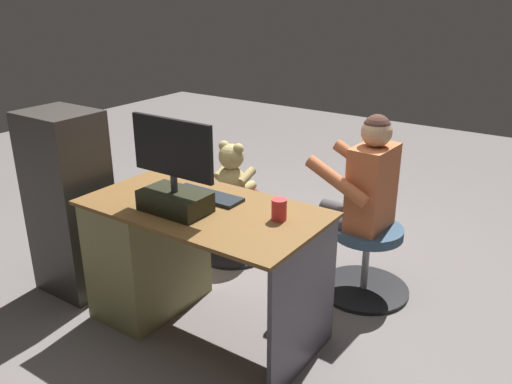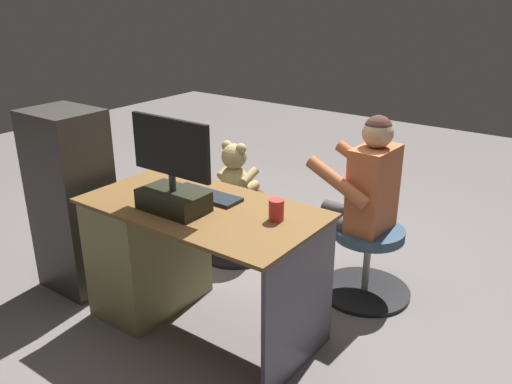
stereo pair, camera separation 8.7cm
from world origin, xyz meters
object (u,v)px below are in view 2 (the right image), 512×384
(office_chair_teddy, at_px, (235,221))
(visitor_chair, at_px, (367,258))
(teddy_bear, at_px, (235,170))
(person, at_px, (360,192))
(computer_mouse, at_px, (166,184))
(tv_remote, at_px, (162,191))
(keyboard, at_px, (206,195))
(cup, at_px, (276,210))
(monitor, at_px, (173,183))
(desk, at_px, (160,248))

(office_chair_teddy, xyz_separation_m, visitor_chair, (-1.01, -0.05, -0.00))
(teddy_bear, height_order, person, person)
(computer_mouse, relative_size, tv_remote, 0.64)
(keyboard, relative_size, computer_mouse, 4.38)
(cup, height_order, visitor_chair, cup)
(visitor_chair, xyz_separation_m, person, (0.08, 0.00, 0.43))
(computer_mouse, distance_m, visitor_chair, 1.32)
(monitor, relative_size, cup, 4.66)
(computer_mouse, height_order, cup, cup)
(desk, distance_m, tv_remote, 0.37)
(desk, bearing_deg, keyboard, -157.50)
(keyboard, bearing_deg, tv_remote, 21.71)
(tv_remote, distance_m, teddy_bear, 0.84)
(cup, bearing_deg, person, -96.08)
(tv_remote, xyz_separation_m, office_chair_teddy, (0.12, -0.80, -0.51))
(person, bearing_deg, teddy_bear, 1.94)
(monitor, height_order, cup, monitor)
(tv_remote, bearing_deg, monitor, 125.42)
(cup, distance_m, person, 0.79)
(monitor, xyz_separation_m, keyboard, (-0.01, -0.23, -0.14))
(keyboard, distance_m, visitor_chair, 1.12)
(computer_mouse, relative_size, teddy_bear, 0.25)
(computer_mouse, bearing_deg, person, -137.73)
(cup, bearing_deg, visitor_chair, -101.92)
(computer_mouse, height_order, tv_remote, computer_mouse)
(monitor, bearing_deg, cup, -157.45)
(computer_mouse, xyz_separation_m, cup, (-0.77, 0.00, 0.04))
(desk, xyz_separation_m, person, (-0.84, -0.87, 0.28))
(monitor, distance_m, cup, 0.55)
(monitor, relative_size, visitor_chair, 0.87)
(monitor, height_order, tv_remote, monitor)
(cup, xyz_separation_m, visitor_chair, (-0.16, -0.78, -0.56))
(tv_remote, distance_m, visitor_chair, 1.34)
(monitor, distance_m, person, 1.16)
(monitor, relative_size, teddy_bear, 1.29)
(cup, relative_size, visitor_chair, 0.19)
(desk, xyz_separation_m, keyboard, (-0.28, -0.11, 0.37))
(keyboard, bearing_deg, desk, 22.50)
(monitor, distance_m, office_chair_teddy, 1.20)
(desk, xyz_separation_m, monitor, (-0.26, 0.12, 0.50))
(desk, bearing_deg, person, -134.22)
(office_chair_teddy, xyz_separation_m, teddy_bear, (0.00, -0.01, 0.38))
(keyboard, bearing_deg, teddy_bear, -63.33)
(desk, xyz_separation_m, office_chair_teddy, (0.09, -0.82, -0.15))
(monitor, xyz_separation_m, tv_remote, (0.23, -0.14, -0.14))
(monitor, bearing_deg, computer_mouse, -38.02)
(cup, bearing_deg, teddy_bear, -41.43)
(computer_mouse, relative_size, person, 0.08)
(keyboard, relative_size, tv_remote, 2.80)
(computer_mouse, bearing_deg, visitor_chair, -140.21)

